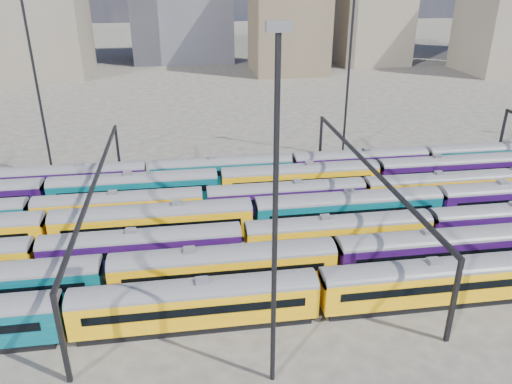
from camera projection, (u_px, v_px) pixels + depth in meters
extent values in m
plane|color=#46413B|center=(281.00, 233.00, 58.02)|extent=(500.00, 500.00, 0.00)
cube|color=black|center=(197.00, 322.00, 42.95)|extent=(19.66, 2.55, 0.72)
cube|color=#D39308|center=(196.00, 304.00, 42.18)|extent=(20.69, 3.00, 3.00)
cylinder|color=#4C4C51|center=(195.00, 289.00, 41.57)|extent=(20.69, 3.00, 3.00)
cube|color=black|center=(197.00, 312.00, 40.66)|extent=(18.21, 0.06, 0.78)
cube|color=black|center=(195.00, 290.00, 43.40)|extent=(18.21, 0.06, 0.78)
cube|color=slate|center=(195.00, 281.00, 41.24)|extent=(1.03, 0.93, 0.36)
cube|color=black|center=(429.00, 300.00, 45.83)|extent=(19.66, 2.55, 0.72)
cube|color=#D39308|center=(432.00, 283.00, 45.07)|extent=(20.69, 3.00, 3.00)
cylinder|color=#4C4C51|center=(435.00, 269.00, 44.45)|extent=(20.69, 3.00, 3.00)
cube|color=black|center=(441.00, 289.00, 43.55)|extent=(18.21, 0.06, 0.78)
cube|color=black|center=(425.00, 270.00, 46.29)|extent=(18.21, 0.06, 0.78)
cube|color=slate|center=(436.00, 261.00, 44.12)|extent=(1.03, 0.93, 0.36)
cube|color=black|center=(225.00, 286.00, 47.84)|extent=(20.03, 2.60, 0.74)
cube|color=#D39308|center=(224.00, 269.00, 47.06)|extent=(21.08, 3.06, 3.06)
cylinder|color=#4C4C51|center=(224.00, 255.00, 46.43)|extent=(21.08, 3.06, 3.06)
cube|color=black|center=(226.00, 275.00, 45.51)|extent=(18.55, 0.06, 0.79)
cube|color=black|center=(223.00, 257.00, 48.30)|extent=(18.55, 0.06, 0.79)
cube|color=slate|center=(223.00, 247.00, 46.09)|extent=(1.05, 0.95, 0.37)
cube|color=black|center=(437.00, 267.00, 50.77)|extent=(20.03, 2.60, 0.74)
cube|color=#1E0738|center=(439.00, 251.00, 49.99)|extent=(21.08, 3.06, 3.06)
cylinder|color=#4C4C51|center=(442.00, 238.00, 49.36)|extent=(21.08, 3.06, 3.06)
cube|color=black|center=(448.00, 256.00, 48.45)|extent=(18.55, 0.06, 0.79)
cube|color=black|center=(433.00, 240.00, 51.24)|extent=(18.55, 0.06, 0.79)
cube|color=slate|center=(443.00, 231.00, 49.03)|extent=(1.05, 0.95, 0.37)
cube|color=black|center=(144.00, 264.00, 51.29)|extent=(18.94, 2.46, 0.70)
cube|color=#1E0738|center=(143.00, 249.00, 50.55)|extent=(19.93, 2.89, 2.89)
cylinder|color=#4C4C51|center=(141.00, 237.00, 49.96)|extent=(19.93, 2.89, 2.89)
cube|color=black|center=(142.00, 254.00, 49.09)|extent=(17.54, 0.06, 0.75)
cube|color=black|center=(143.00, 239.00, 51.73)|extent=(17.54, 0.06, 0.75)
cube|color=slate|center=(141.00, 230.00, 49.64)|extent=(1.00, 0.90, 0.35)
cube|color=black|center=(337.00, 249.00, 54.07)|extent=(18.94, 2.46, 0.70)
cube|color=#D39308|center=(338.00, 235.00, 53.33)|extent=(19.93, 2.89, 2.89)
cylinder|color=#4C4C51|center=(339.00, 223.00, 52.74)|extent=(19.93, 2.89, 2.89)
cube|color=black|center=(343.00, 238.00, 51.87)|extent=(17.54, 0.06, 0.75)
cube|color=black|center=(334.00, 225.00, 54.51)|extent=(17.54, 0.06, 0.75)
cube|color=slate|center=(340.00, 216.00, 52.42)|extent=(1.00, 0.90, 0.35)
cube|color=black|center=(511.00, 235.00, 56.85)|extent=(18.94, 2.46, 0.70)
cube|color=black|center=(507.00, 213.00, 57.29)|extent=(17.54, 0.06, 0.75)
cube|color=black|center=(155.00, 239.00, 55.91)|extent=(20.59, 2.67, 0.76)
cube|color=#D39308|center=(154.00, 224.00, 55.11)|extent=(21.68, 3.14, 3.14)
cylinder|color=#4C4C51|center=(153.00, 211.00, 54.46)|extent=(21.68, 3.14, 3.14)
cube|color=black|center=(153.00, 228.00, 53.52)|extent=(19.08, 0.06, 0.81)
cube|color=black|center=(154.00, 215.00, 56.39)|extent=(19.08, 0.06, 0.81)
cube|color=slate|center=(152.00, 204.00, 54.12)|extent=(1.08, 0.98, 0.38)
cube|color=black|center=(346.00, 226.00, 58.93)|extent=(20.59, 2.67, 0.76)
cube|color=#05404C|center=(348.00, 211.00, 58.13)|extent=(21.68, 3.14, 3.14)
cylinder|color=#4C4C51|center=(349.00, 199.00, 57.48)|extent=(21.68, 3.14, 3.14)
cube|color=black|center=(352.00, 214.00, 56.54)|extent=(19.08, 0.06, 0.81)
cube|color=black|center=(344.00, 202.00, 59.41)|extent=(19.08, 0.06, 0.81)
cube|color=slate|center=(349.00, 192.00, 57.14)|extent=(1.08, 0.98, 0.38)
cube|color=black|center=(122.00, 222.00, 59.87)|extent=(18.54, 2.40, 0.68)
cube|color=#D39308|center=(120.00, 209.00, 59.15)|extent=(19.51, 2.83, 2.83)
cylinder|color=#4C4C51|center=(119.00, 198.00, 58.57)|extent=(19.51, 2.83, 2.83)
cube|color=black|center=(118.00, 211.00, 57.72)|extent=(17.17, 0.06, 0.73)
cube|color=black|center=(121.00, 201.00, 60.30)|extent=(17.17, 0.06, 0.73)
cube|color=slate|center=(118.00, 192.00, 58.26)|extent=(0.98, 0.88, 0.34)
cube|color=black|center=(286.00, 211.00, 62.60)|extent=(18.54, 2.40, 0.68)
cube|color=#1E0738|center=(286.00, 198.00, 61.88)|extent=(19.51, 2.83, 2.83)
cylinder|color=#4C4C51|center=(286.00, 188.00, 61.29)|extent=(19.51, 2.83, 2.83)
cube|color=black|center=(288.00, 200.00, 60.44)|extent=(17.17, 0.06, 0.73)
cube|color=black|center=(284.00, 191.00, 63.03)|extent=(17.17, 0.06, 0.73)
cube|color=slate|center=(286.00, 182.00, 60.98)|extent=(0.98, 0.88, 0.34)
cube|color=black|center=(436.00, 201.00, 65.32)|extent=(18.54, 2.40, 0.68)
cube|color=#D39308|center=(438.00, 188.00, 64.60)|extent=(19.51, 2.83, 2.83)
cylinder|color=#4C4C51|center=(440.00, 178.00, 64.02)|extent=(19.51, 2.83, 2.83)
cube|color=black|center=(444.00, 190.00, 63.17)|extent=(17.17, 0.06, 0.73)
cube|color=black|center=(433.00, 182.00, 65.75)|extent=(17.17, 0.06, 0.73)
cube|color=slate|center=(441.00, 173.00, 63.71)|extent=(0.98, 0.88, 0.34)
cube|color=black|center=(136.00, 203.00, 64.56)|extent=(19.98, 2.59, 0.74)
cube|color=#05404C|center=(135.00, 190.00, 63.78)|extent=(21.03, 3.05, 3.05)
cylinder|color=#4C4C51|center=(134.00, 179.00, 63.16)|extent=(21.03, 3.05, 3.05)
cube|color=black|center=(134.00, 192.00, 62.24)|extent=(18.51, 0.06, 0.79)
cube|color=black|center=(136.00, 182.00, 65.02)|extent=(18.51, 0.06, 0.79)
cube|color=slate|center=(133.00, 173.00, 62.82)|extent=(1.05, 0.95, 0.37)
cube|color=black|center=(299.00, 193.00, 67.49)|extent=(19.98, 2.59, 0.74)
cube|color=#D39308|center=(300.00, 180.00, 66.71)|extent=(21.03, 3.05, 3.05)
cylinder|color=#4C4C51|center=(300.00, 169.00, 66.08)|extent=(21.03, 3.05, 3.05)
cube|color=black|center=(303.00, 182.00, 65.17)|extent=(18.51, 0.06, 0.79)
cube|color=black|center=(297.00, 173.00, 67.95)|extent=(18.51, 0.06, 0.79)
cube|color=slate|center=(301.00, 164.00, 65.75)|extent=(1.05, 0.95, 0.37)
cube|color=black|center=(449.00, 184.00, 70.42)|extent=(19.98, 2.59, 0.74)
cube|color=#1E0738|center=(451.00, 171.00, 69.64)|extent=(21.03, 3.05, 3.05)
cylinder|color=#4C4C51|center=(453.00, 161.00, 69.01)|extent=(21.03, 3.05, 3.05)
cube|color=black|center=(457.00, 173.00, 68.10)|extent=(18.51, 0.06, 0.79)
cube|color=black|center=(446.00, 165.00, 70.88)|extent=(18.51, 0.06, 0.79)
cube|color=slate|center=(454.00, 155.00, 68.68)|extent=(1.05, 0.95, 0.37)
cube|color=black|center=(74.00, 192.00, 67.90)|extent=(18.64, 2.42, 0.69)
cube|color=#1E0738|center=(72.00, 180.00, 67.18)|extent=(19.62, 2.85, 2.85)
cylinder|color=#4C4C51|center=(70.00, 170.00, 66.59)|extent=(19.62, 2.85, 2.85)
cube|color=black|center=(70.00, 182.00, 65.74)|extent=(17.27, 0.06, 0.74)
cube|color=black|center=(74.00, 173.00, 68.34)|extent=(17.27, 0.06, 0.74)
cube|color=slate|center=(69.00, 165.00, 66.28)|extent=(0.98, 0.88, 0.34)
cube|color=black|center=(222.00, 183.00, 70.64)|extent=(18.64, 2.42, 0.69)
cube|color=#05404C|center=(222.00, 171.00, 69.92)|extent=(19.62, 2.85, 2.85)
cylinder|color=#4C4C51|center=(221.00, 162.00, 69.33)|extent=(19.62, 2.85, 2.85)
cube|color=black|center=(222.00, 173.00, 68.47)|extent=(17.27, 0.06, 0.74)
cube|color=black|center=(221.00, 166.00, 71.07)|extent=(17.27, 0.06, 0.74)
cube|color=slate|center=(221.00, 157.00, 69.02)|extent=(0.98, 0.88, 0.34)
cube|color=black|center=(359.00, 175.00, 73.38)|extent=(18.64, 2.42, 0.69)
cube|color=#1E0738|center=(360.00, 164.00, 72.65)|extent=(19.62, 2.85, 2.85)
cylinder|color=#4C4C51|center=(361.00, 155.00, 72.07)|extent=(19.62, 2.85, 2.85)
cube|color=black|center=(363.00, 165.00, 71.21)|extent=(17.27, 0.06, 0.74)
cube|color=black|center=(357.00, 158.00, 73.81)|extent=(17.27, 0.06, 0.74)
cube|color=slate|center=(361.00, 150.00, 71.76)|extent=(0.98, 0.88, 0.34)
cube|color=black|center=(486.00, 167.00, 76.12)|extent=(18.64, 2.42, 0.69)
cube|color=#05404C|center=(488.00, 157.00, 75.39)|extent=(19.62, 2.85, 2.85)
cylinder|color=#4C4C51|center=(490.00, 148.00, 74.81)|extent=(19.62, 2.85, 2.85)
cube|color=black|center=(494.00, 158.00, 73.95)|extent=(17.27, 0.06, 0.74)
cube|color=black|center=(483.00, 151.00, 76.55)|extent=(17.27, 0.06, 0.74)
cube|color=slate|center=(491.00, 143.00, 74.50)|extent=(0.98, 0.88, 0.34)
cube|color=black|center=(62.00, 339.00, 35.63)|extent=(0.35, 0.35, 8.00)
cube|color=black|center=(118.00, 152.00, 71.69)|extent=(0.35, 0.35, 8.00)
cube|color=black|center=(95.00, 182.00, 52.10)|extent=(0.30, 40.00, 0.45)
cube|color=black|center=(454.00, 301.00, 39.70)|extent=(0.35, 0.35, 8.00)
cube|color=black|center=(321.00, 142.00, 75.75)|extent=(0.35, 0.35, 8.00)
cube|color=black|center=(369.00, 166.00, 56.16)|extent=(0.30, 40.00, 0.45)
cube|color=black|center=(502.00, 133.00, 79.82)|extent=(0.35, 0.35, 8.00)
cylinder|color=black|center=(38.00, 93.00, 68.64)|extent=(0.36, 0.36, 25.00)
cylinder|color=black|center=(275.00, 233.00, 32.37)|extent=(0.36, 0.36, 25.00)
cube|color=slate|center=(279.00, 27.00, 27.10)|extent=(1.40, 0.50, 0.60)
cylinder|color=black|center=(348.00, 80.00, 76.54)|extent=(0.36, 0.36, 25.00)
cube|color=#38383F|center=(181.00, 4.00, 160.54)|extent=(31.45, 23.82, 34.83)
cube|color=brown|center=(289.00, 11.00, 141.37)|extent=(20.53, 21.40, 33.97)
cube|color=#665B4C|center=(371.00, 21.00, 157.31)|extent=(21.40, 20.66, 25.64)
cube|color=#665B4C|center=(500.00, 14.00, 141.04)|extent=(16.30, 22.06, 32.15)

